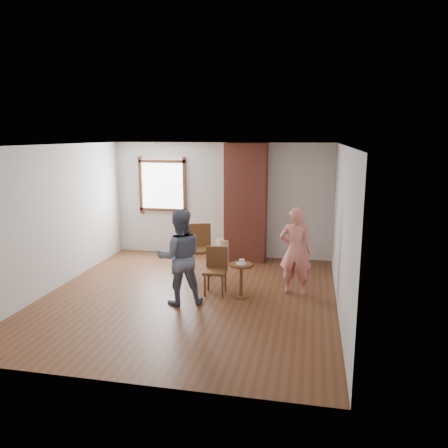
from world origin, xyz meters
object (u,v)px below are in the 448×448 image
Objects in this scene: man at (180,257)px; person_pink at (296,251)px; dining_chair_right at (216,268)px; side_table at (241,275)px; stoneware_crock at (225,249)px; dining_chair_left at (200,246)px.

person_pink is at bearing -178.46° from man.
dining_chair_right is 1.37× the size of side_table.
person_pink reaches higher than side_table.
dining_chair_right reaches higher than stoneware_crock.
man is (-0.21, -2.71, 0.55)m from stoneware_crock.
man is 1.02× the size of person_pink.
side_table is at bearing 27.95° from person_pink.
dining_chair_left is at bearing 131.82° from side_table.
dining_chair_right is at bearing 165.64° from side_table.
man is 2.02m from person_pink.
stoneware_crock is 1.16m from dining_chair_left.
side_table is 1.13m from man.
dining_chair_left is 0.63× the size of man.
dining_chair_left is 1.68× the size of side_table.
dining_chair_left reaches higher than dining_chair_right.
dining_chair_left is at bearing -109.21° from man.
stoneware_crock is at bearing -42.18° from person_pink.
stoneware_crock is 2.77m from man.
side_table is (1.04, -1.16, -0.16)m from dining_chair_left.
side_table is at bearing -175.85° from man.
man is at bearing -94.46° from stoneware_crock.
stoneware_crock is at bearing 57.12° from dining_chair_left.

